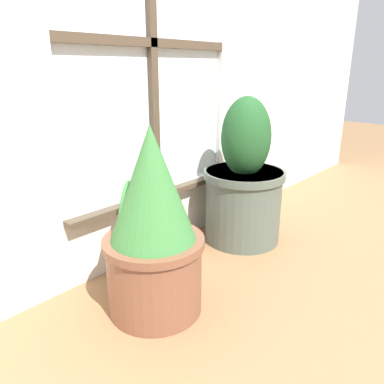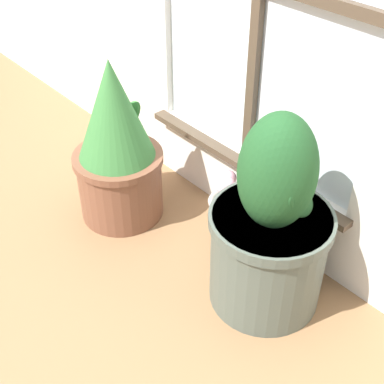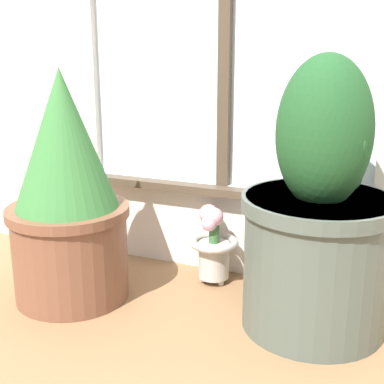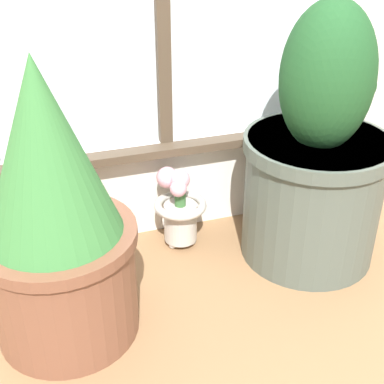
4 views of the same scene
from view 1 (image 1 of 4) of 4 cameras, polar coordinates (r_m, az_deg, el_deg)
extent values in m
plane|color=olive|center=(1.56, 7.58, -13.57)|extent=(10.00, 10.00, 0.00)
cube|color=silver|center=(1.79, -5.55, -3.96)|extent=(0.90, 0.05, 0.29)
cube|color=white|center=(1.66, -6.75, 21.65)|extent=(0.90, 0.02, 1.26)
cube|color=#4C3D2D|center=(1.64, -6.07, 21.71)|extent=(0.04, 0.03, 1.26)
cube|color=#4C3D2D|center=(1.64, -6.07, 21.71)|extent=(0.90, 0.03, 0.04)
cube|color=#4C3D2D|center=(1.71, -4.66, -0.26)|extent=(0.96, 0.06, 0.02)
cylinder|color=brown|center=(1.34, -5.69, -12.33)|extent=(0.33, 0.33, 0.28)
cylinder|color=brown|center=(1.28, -5.87, -7.56)|extent=(0.35, 0.35, 0.03)
cylinder|color=#38281E|center=(1.28, -5.88, -7.21)|extent=(0.30, 0.30, 0.01)
cone|color=#387538|center=(1.21, -6.18, 1.25)|extent=(0.29, 0.29, 0.38)
ellipsoid|color=#387538|center=(1.27, -10.24, -2.71)|extent=(0.17, 0.12, 0.21)
cylinder|color=#4C564C|center=(1.86, 7.76, -2.05)|extent=(0.37, 0.37, 0.35)
cylinder|color=#4C564C|center=(1.81, 7.97, 2.69)|extent=(0.39, 0.39, 0.04)
cylinder|color=#38281E|center=(1.80, 7.99, 3.08)|extent=(0.34, 0.34, 0.01)
ellipsoid|color=#1E4C23|center=(1.77, 8.23, 8.22)|extent=(0.23, 0.23, 0.38)
ellipsoid|color=#1E4C23|center=(1.86, 9.25, 6.40)|extent=(0.06, 0.20, 0.20)
sphere|color=#BCB7AD|center=(1.80, -3.40, -8.50)|extent=(0.02, 0.02, 0.02)
sphere|color=#BCB7AD|center=(1.74, -2.88, -9.36)|extent=(0.02, 0.02, 0.02)
sphere|color=#BCB7AD|center=(1.78, -1.50, -8.69)|extent=(0.02, 0.02, 0.02)
cylinder|color=#BCB7AD|center=(1.75, -2.62, -6.96)|extent=(0.10, 0.10, 0.11)
torus|color=#BCB7AD|center=(1.72, -2.65, -5.26)|extent=(0.15, 0.15, 0.02)
cylinder|color=#386633|center=(1.71, -2.67, -4.30)|extent=(0.03, 0.03, 0.06)
sphere|color=#DB9EAD|center=(1.69, -2.69, -2.70)|extent=(0.06, 0.06, 0.06)
sphere|color=#DB9EAD|center=(1.69, -4.06, -2.82)|extent=(0.06, 0.06, 0.06)
sphere|color=#DB9EAD|center=(1.68, -2.56, -3.51)|extent=(0.05, 0.05, 0.05)
camera|label=2|loc=(2.29, 47.90, 27.55)|focal=50.00mm
camera|label=3|loc=(1.68, 53.82, 7.73)|focal=50.00mm
camera|label=4|loc=(0.77, 55.03, 18.12)|focal=50.00mm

